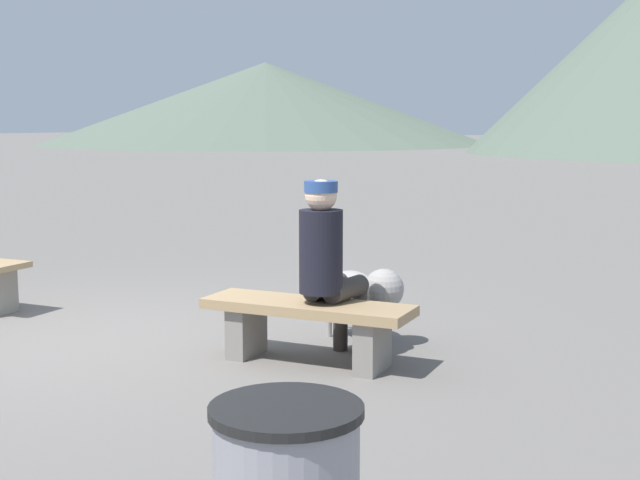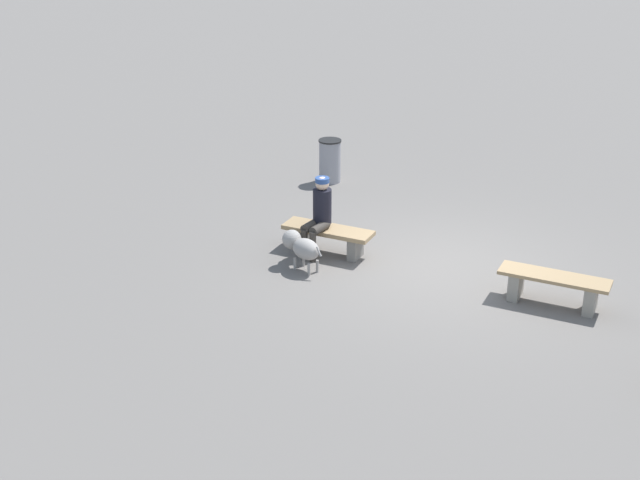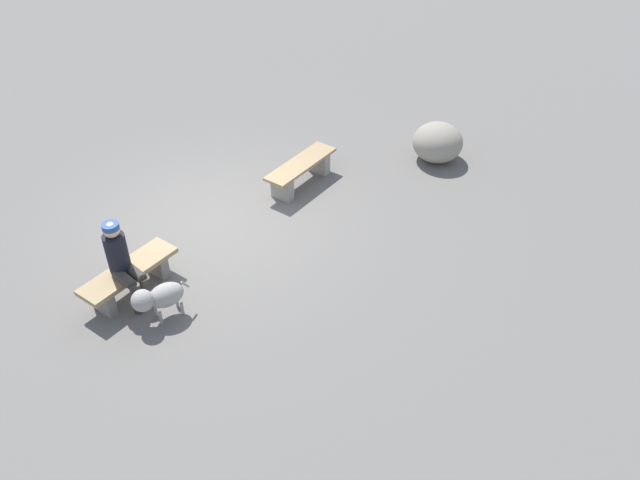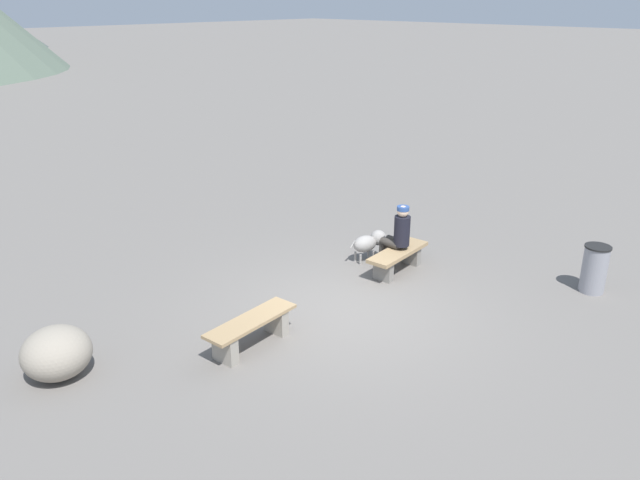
{
  "view_description": "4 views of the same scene",
  "coord_description": "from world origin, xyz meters",
  "px_view_note": "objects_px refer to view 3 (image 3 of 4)",
  "views": [
    {
      "loc": [
        4.9,
        -4.65,
        1.69
      ],
      "look_at": [
        0.79,
        2.42,
        0.57
      ],
      "focal_mm": 48.15,
      "sensor_mm": 36.0,
      "label": 1
    },
    {
      "loc": [
        -4.78,
        11.68,
        5.91
      ],
      "look_at": [
        1.38,
        1.46,
        0.73
      ],
      "focal_mm": 48.74,
      "sensor_mm": 36.0,
      "label": 2
    },
    {
      "loc": [
        5.18,
        7.0,
        6.31
      ],
      "look_at": [
        -0.49,
        1.97,
        0.4
      ],
      "focal_mm": 35.71,
      "sensor_mm": 36.0,
      "label": 3
    },
    {
      "loc": [
        -7.02,
        -6.16,
        4.95
      ],
      "look_at": [
        0.9,
        1.55,
        0.61
      ],
      "focal_mm": 34.95,
      "sensor_mm": 36.0,
      "label": 4
    }
  ],
  "objects_px": {
    "bench_left": "(301,170)",
    "dog": "(158,297)",
    "bench_right": "(130,276)",
    "boulder": "(438,142)",
    "seated_person": "(121,259)"
  },
  "relations": [
    {
      "from": "seated_person",
      "to": "dog",
      "type": "height_order",
      "value": "seated_person"
    },
    {
      "from": "bench_left",
      "to": "dog",
      "type": "bearing_deg",
      "value": 7.47
    },
    {
      "from": "seated_person",
      "to": "boulder",
      "type": "height_order",
      "value": "seated_person"
    },
    {
      "from": "bench_left",
      "to": "seated_person",
      "type": "relative_size",
      "value": 1.24
    },
    {
      "from": "seated_person",
      "to": "dog",
      "type": "relative_size",
      "value": 1.61
    },
    {
      "from": "bench_left",
      "to": "seated_person",
      "type": "distance_m",
      "value": 3.87
    },
    {
      "from": "bench_right",
      "to": "seated_person",
      "type": "bearing_deg",
      "value": 37.08
    },
    {
      "from": "dog",
      "to": "boulder",
      "type": "distance_m",
      "value": 6.17
    },
    {
      "from": "bench_left",
      "to": "dog",
      "type": "height_order",
      "value": "dog"
    },
    {
      "from": "boulder",
      "to": "seated_person",
      "type": "bearing_deg",
      "value": -10.12
    },
    {
      "from": "dog",
      "to": "seated_person",
      "type": "bearing_deg",
      "value": -70.2
    },
    {
      "from": "bench_left",
      "to": "boulder",
      "type": "relative_size",
      "value": 1.68
    },
    {
      "from": "bench_right",
      "to": "dog",
      "type": "distance_m",
      "value": 0.76
    },
    {
      "from": "bench_left",
      "to": "bench_right",
      "type": "height_order",
      "value": "bench_left"
    },
    {
      "from": "bench_right",
      "to": "dog",
      "type": "bearing_deg",
      "value": 80.86
    }
  ]
}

